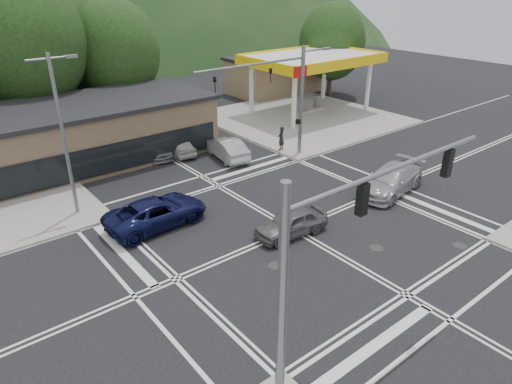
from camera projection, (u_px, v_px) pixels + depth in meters
ground at (293, 229)px, 24.64m from camera, size 120.00×120.00×0.00m
sidewalk_ne at (302, 118)px, 43.64m from camera, size 16.00×16.00×0.15m
gas_station_canopy at (312, 61)px, 43.32m from camera, size 12.32×8.34×5.75m
convenience_store at (274, 76)px, 52.73m from camera, size 10.00×6.00×3.80m
commercial_row at (40, 143)px, 31.28m from camera, size 24.00×8.00×4.00m
tree_n_b at (26, 42)px, 34.86m from camera, size 9.00×9.00×12.98m
tree_n_c at (115, 51)px, 39.36m from camera, size 7.60×7.60×10.87m
tree_n_e at (64, 41)px, 40.21m from camera, size 8.40×8.40×11.98m
tree_ne at (332, 42)px, 49.75m from camera, size 7.20×7.20×9.99m
streetlight_nw at (63, 129)px, 24.08m from camera, size 2.50×0.25×9.00m
signal_mast_ne at (289, 90)px, 32.16m from camera, size 11.65×0.30×8.00m
signal_mast_sw at (330, 257)px, 13.05m from camera, size 9.14×0.28×8.00m
car_blue_west at (157, 212)px, 24.74m from camera, size 5.77×2.89×1.57m
car_grey_center at (291, 223)px, 23.88m from camera, size 4.21×2.00×1.39m
car_silver_east at (391, 180)px, 28.57m from camera, size 5.98×3.22×1.65m
car_queue_a at (227, 148)px, 33.93m from camera, size 2.36×4.90×1.55m
car_queue_b at (178, 145)px, 34.79m from camera, size 2.23×4.27×1.39m
car_northbound at (153, 146)px, 34.56m from camera, size 2.66×5.10×1.41m
pedestrian at (281, 138)px, 35.13m from camera, size 0.78×0.65×1.83m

